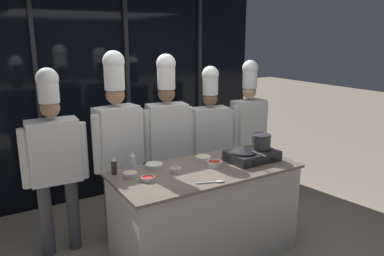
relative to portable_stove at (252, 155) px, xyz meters
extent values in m
plane|color=gray|center=(-0.54, 0.05, -0.97)|extent=(24.00, 24.00, 0.00)
cube|color=black|center=(-0.54, 2.02, 0.38)|extent=(4.06, 0.04, 2.70)
cube|color=#232326|center=(-1.69, 1.98, 0.38)|extent=(0.05, 0.05, 2.70)
cube|color=#232326|center=(-0.54, 1.98, 0.38)|extent=(0.05, 0.05, 2.70)
cube|color=#232326|center=(0.61, 1.98, 0.38)|extent=(0.05, 0.05, 2.70)
cube|color=beige|center=(-0.54, 0.05, -0.53)|extent=(1.75, 0.81, 0.89)
cube|color=#756656|center=(-0.54, 0.05, -0.07)|extent=(1.80, 0.85, 0.03)
cube|color=#28282B|center=(0.00, 0.00, 0.00)|extent=(0.51, 0.34, 0.10)
cylinder|color=black|center=(-0.12, 0.00, 0.05)|extent=(0.20, 0.20, 0.01)
cylinder|color=black|center=(-0.12, -0.18, 0.00)|extent=(0.03, 0.01, 0.03)
cylinder|color=black|center=(0.12, 0.00, 0.05)|extent=(0.20, 0.20, 0.01)
cylinder|color=black|center=(0.12, -0.18, 0.00)|extent=(0.03, 0.01, 0.03)
cylinder|color=#232326|center=(-0.12, 0.00, 0.06)|extent=(0.26, 0.26, 0.01)
cone|color=#232326|center=(-0.12, 0.00, 0.09)|extent=(0.27, 0.27, 0.05)
cylinder|color=black|center=(-0.12, -0.23, 0.10)|extent=(0.02, 0.21, 0.02)
cylinder|color=#333335|center=(0.12, 0.00, 0.13)|extent=(0.19, 0.19, 0.14)
torus|color=#333335|center=(0.12, 0.00, 0.20)|extent=(0.20, 0.20, 0.01)
torus|color=#333335|center=(0.01, 0.00, 0.18)|extent=(0.01, 0.05, 0.05)
torus|color=#333335|center=(0.22, 0.00, 0.18)|extent=(0.01, 0.05, 0.05)
cylinder|color=white|center=(-1.16, 0.36, 0.02)|extent=(0.05, 0.05, 0.15)
cone|color=white|center=(-1.16, 0.36, 0.11)|extent=(0.05, 0.05, 0.04)
cylinder|color=#332319|center=(-1.35, 0.36, 0.01)|extent=(0.05, 0.05, 0.13)
cone|color=white|center=(-1.35, 0.36, 0.09)|extent=(0.05, 0.05, 0.04)
cylinder|color=white|center=(-0.43, 0.05, -0.03)|extent=(0.15, 0.15, 0.05)
torus|color=white|center=(-0.43, 0.05, 0.00)|extent=(0.15, 0.15, 0.01)
cylinder|color=#B22D1E|center=(-0.43, 0.05, -0.02)|extent=(0.12, 0.12, 0.03)
cylinder|color=white|center=(-0.43, 0.26, -0.03)|extent=(0.16, 0.16, 0.04)
torus|color=white|center=(-0.43, 0.26, -0.01)|extent=(0.16, 0.16, 0.01)
cylinder|color=beige|center=(-0.43, 0.26, -0.02)|extent=(0.13, 0.13, 0.02)
cylinder|color=white|center=(-1.25, 0.22, -0.03)|extent=(0.12, 0.12, 0.04)
torus|color=white|center=(-1.25, 0.22, -0.01)|extent=(0.13, 0.13, 0.01)
cylinder|color=#E0C689|center=(-1.25, 0.22, -0.02)|extent=(0.10, 0.10, 0.02)
cylinder|color=white|center=(-0.95, 0.33, -0.04)|extent=(0.17, 0.17, 0.04)
torus|color=white|center=(-0.95, 0.33, -0.02)|extent=(0.17, 0.17, 0.01)
cylinder|color=silver|center=(-0.95, 0.33, -0.02)|extent=(0.14, 0.14, 0.02)
cylinder|color=white|center=(-0.84, 0.11, -0.03)|extent=(0.11, 0.11, 0.04)
torus|color=white|center=(-0.84, 0.11, -0.01)|extent=(0.11, 0.11, 0.01)
cylinder|color=#9E896B|center=(-0.84, 0.11, -0.02)|extent=(0.09, 0.09, 0.02)
cylinder|color=white|center=(-1.15, 0.05, -0.04)|extent=(0.13, 0.13, 0.04)
torus|color=white|center=(-1.15, 0.05, -0.02)|extent=(0.13, 0.13, 0.01)
cylinder|color=red|center=(-1.15, 0.05, -0.03)|extent=(0.10, 0.10, 0.02)
cube|color=#B2B5BA|center=(-0.74, -0.27, -0.05)|extent=(0.17, 0.07, 0.01)
ellipsoid|color=#B2B5BA|center=(-0.62, -0.31, -0.05)|extent=(0.09, 0.08, 0.02)
cylinder|color=#4C4C51|center=(-1.64, 0.85, -0.59)|extent=(0.12, 0.12, 0.77)
cylinder|color=#4C4C51|center=(-1.90, 0.86, -0.59)|extent=(0.12, 0.12, 0.77)
cube|color=white|center=(-1.77, 0.85, 0.11)|extent=(0.49, 0.27, 0.62)
cylinder|color=white|center=(-1.51, 0.80, 0.08)|extent=(0.09, 0.09, 0.57)
cylinder|color=white|center=(-2.04, 0.83, 0.08)|extent=(0.09, 0.09, 0.57)
sphere|color=#A87A5B|center=(-1.77, 0.85, 0.53)|extent=(0.18, 0.18, 0.18)
cylinder|color=white|center=(-1.77, 0.85, 0.69)|extent=(0.19, 0.19, 0.22)
sphere|color=white|center=(-1.77, 0.85, 0.81)|extent=(0.21, 0.21, 0.21)
cylinder|color=#2D3856|center=(-1.02, 0.82, -0.57)|extent=(0.12, 0.12, 0.81)
cylinder|color=#2D3856|center=(-1.26, 0.79, -0.57)|extent=(0.12, 0.12, 0.81)
cube|color=white|center=(-1.14, 0.81, 0.16)|extent=(0.48, 0.30, 0.65)
cylinder|color=white|center=(-0.89, 0.81, 0.14)|extent=(0.09, 0.09, 0.60)
cylinder|color=white|center=(-1.38, 0.73, 0.14)|extent=(0.09, 0.09, 0.60)
sphere|color=#A87A5B|center=(-1.14, 0.81, 0.61)|extent=(0.19, 0.19, 0.19)
cylinder|color=white|center=(-1.14, 0.81, 0.80)|extent=(0.20, 0.20, 0.28)
sphere|color=white|center=(-1.14, 0.81, 0.94)|extent=(0.22, 0.22, 0.22)
cylinder|color=#232326|center=(-0.41, 0.84, -0.58)|extent=(0.12, 0.12, 0.79)
cylinder|color=#232326|center=(-0.65, 0.87, -0.58)|extent=(0.12, 0.12, 0.79)
cube|color=white|center=(-0.53, 0.86, 0.13)|extent=(0.47, 0.29, 0.64)
cylinder|color=white|center=(-0.29, 0.79, 0.11)|extent=(0.09, 0.09, 0.59)
cylinder|color=white|center=(-0.79, 0.86, 0.11)|extent=(0.09, 0.09, 0.59)
sphere|color=brown|center=(-0.53, 0.86, 0.57)|extent=(0.19, 0.19, 0.19)
cylinder|color=white|center=(-0.53, 0.86, 0.76)|extent=(0.20, 0.20, 0.28)
sphere|color=white|center=(-0.53, 0.86, 0.90)|extent=(0.21, 0.21, 0.21)
cylinder|color=#232326|center=(0.15, 0.81, -0.61)|extent=(0.12, 0.12, 0.74)
cylinder|color=#232326|center=(-0.09, 0.85, -0.61)|extent=(0.12, 0.12, 0.74)
cube|color=white|center=(0.03, 0.83, 0.06)|extent=(0.48, 0.31, 0.60)
cylinder|color=white|center=(0.27, 0.75, 0.04)|extent=(0.09, 0.09, 0.55)
cylinder|color=white|center=(-0.22, 0.84, 0.04)|extent=(0.09, 0.09, 0.55)
sphere|color=brown|center=(0.03, 0.83, 0.47)|extent=(0.18, 0.18, 0.18)
cylinder|color=white|center=(0.03, 0.83, 0.63)|extent=(0.18, 0.18, 0.24)
sphere|color=white|center=(0.03, 0.83, 0.75)|extent=(0.20, 0.20, 0.20)
cylinder|color=#2D3856|center=(0.80, 0.89, -0.60)|extent=(0.11, 0.11, 0.75)
cylinder|color=#2D3856|center=(0.56, 0.89, -0.60)|extent=(0.11, 0.11, 0.75)
cube|color=white|center=(0.68, 0.89, 0.08)|extent=(0.45, 0.24, 0.60)
cylinder|color=white|center=(0.93, 0.86, 0.06)|extent=(0.09, 0.09, 0.56)
cylinder|color=white|center=(0.43, 0.85, 0.06)|extent=(0.09, 0.09, 0.56)
sphere|color=tan|center=(0.68, 0.89, 0.49)|extent=(0.18, 0.18, 0.18)
cylinder|color=white|center=(0.68, 0.89, 0.67)|extent=(0.19, 0.19, 0.25)
sphere|color=white|center=(0.68, 0.89, 0.79)|extent=(0.20, 0.20, 0.20)
camera|label=1|loc=(-2.42, -2.80, 1.20)|focal=35.00mm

